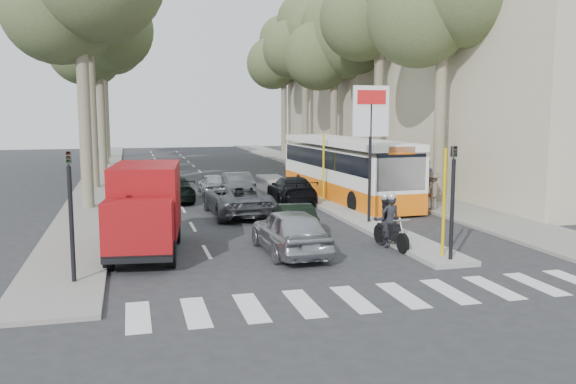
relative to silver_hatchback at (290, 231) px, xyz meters
name	(u,v)px	position (x,y,z in m)	size (l,w,h in m)	color
ground	(333,259)	(1.10, -1.08, -0.75)	(120.00, 120.00, 0.00)	#28282B
sidewalk_right	(334,172)	(9.70, 23.92, -0.69)	(3.20, 70.00, 0.12)	gray
median_left	(102,174)	(-6.90, 26.92, -0.69)	(2.40, 64.00, 0.12)	gray
traffic_island	(323,202)	(4.35, 9.92, -0.67)	(1.50, 26.00, 0.16)	gray
building_near	(532,30)	(16.60, 10.92, 8.25)	(11.00, 18.00, 18.00)	#BDB596
building_far	(375,72)	(16.60, 32.92, 7.25)	(11.00, 20.00, 16.00)	#B7A88E
billboard	(370,134)	(4.35, 3.92, 2.95)	(1.50, 12.10, 5.60)	yellow
traffic_light_island	(453,183)	(4.35, -2.58, 1.73)	(0.16, 0.41, 3.60)	black
traffic_light_left	(70,193)	(-6.50, -2.08, 1.73)	(0.16, 0.41, 3.60)	black
tree_l_c	(100,33)	(-6.67, 27.03, 9.28)	(7.40, 7.20, 13.71)	#6B604C
tree_l_d	(102,23)	(-6.77, 35.03, 11.01)	(7.40, 7.20, 15.66)	#6B604C
tree_l_e	(105,46)	(-6.87, 43.03, 9.97)	(7.40, 7.20, 14.49)	#6B604C
tree_r_c	(336,41)	(10.13, 25.03, 8.94)	(7.40, 7.20, 13.32)	#6B604C
tree_r_d	(307,35)	(10.23, 33.03, 10.32)	(7.40, 7.20, 14.88)	#6B604C
tree_r_e	(285,52)	(10.33, 41.03, 9.63)	(7.40, 7.20, 14.10)	#6B604C
silver_hatchback	(290,231)	(0.00, 0.00, 0.00)	(1.78, 4.43, 1.51)	#ABADB3
dark_hatchback	(294,218)	(0.99, 3.13, -0.17)	(1.24, 3.54, 1.17)	black
queue_car_a	(237,199)	(-0.41, 7.67, -0.02)	(2.44, 5.28, 1.47)	#515359
queue_car_b	(292,189)	(2.90, 10.64, -0.08)	(1.88, 4.63, 1.34)	black
queue_car_c	(213,184)	(-0.55, 14.73, -0.17)	(1.38, 3.44, 1.17)	#A1A4A9
queue_car_d	(235,184)	(0.60, 13.92, -0.11)	(1.37, 3.94, 1.30)	#515459
queue_car_e	(172,188)	(-2.90, 12.61, -0.09)	(1.87, 4.60, 1.34)	black
red_truck	(145,207)	(-4.52, 1.23, 0.76)	(2.63, 5.58, 2.87)	black
city_bus	(345,167)	(5.90, 11.02, 0.93)	(3.31, 12.28, 3.20)	orange
motorcycle	(388,222)	(3.48, 0.13, 0.12)	(0.86, 2.25, 1.91)	black
pedestrian_near	(427,178)	(10.17, 10.19, 0.34)	(1.15, 0.56, 1.95)	#41344E
pedestrian_far	(433,191)	(8.42, 6.27, 0.24)	(1.12, 0.50, 1.74)	#6A5B4F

